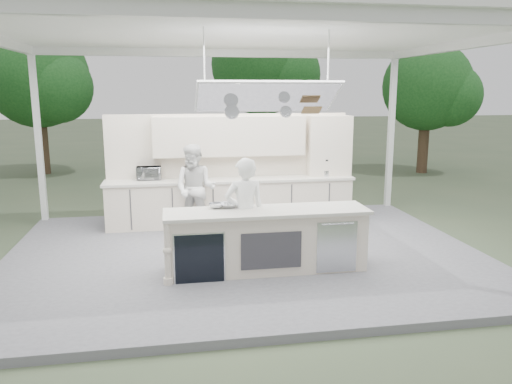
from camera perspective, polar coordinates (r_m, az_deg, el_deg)
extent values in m
plane|color=#465138|center=(8.66, -1.25, -7.61)|extent=(90.00, 90.00, 0.00)
cube|color=slate|center=(8.64, -1.25, -7.23)|extent=(8.00, 6.00, 0.12)
cube|color=white|center=(12.16, 15.15, 6.48)|extent=(0.12, 0.12, 3.70)
cube|color=white|center=(11.36, -23.61, 5.58)|extent=(0.12, 0.12, 3.70)
cube|color=white|center=(8.23, -1.37, 18.09)|extent=(8.20, 6.20, 0.16)
cube|color=white|center=(5.39, 3.50, 19.84)|extent=(8.00, 0.12, 0.16)
cube|color=white|center=(11.08, -3.67, 15.56)|extent=(8.00, 0.12, 0.16)
cube|color=white|center=(9.60, 23.25, 15.30)|extent=(0.12, 6.00, 0.16)
cube|color=white|center=(7.33, 1.31, 10.83)|extent=(2.00, 0.71, 0.43)
cube|color=white|center=(7.33, 1.31, 10.83)|extent=(2.06, 0.76, 0.46)
cylinder|color=white|center=(7.22, -5.94, 14.54)|extent=(0.02, 0.02, 0.95)
cylinder|color=white|center=(7.56, 8.25, 14.34)|extent=(0.02, 0.02, 0.95)
cylinder|color=silver|center=(7.40, -2.78, 9.12)|extent=(0.22, 0.14, 0.21)
cylinder|color=silver|center=(7.49, 3.43, 9.15)|extent=(0.18, 0.12, 0.18)
cube|color=brown|center=(7.61, 6.36, 9.29)|extent=(0.28, 0.18, 0.12)
cube|color=beige|center=(7.67, 1.23, -5.68)|extent=(3.00, 0.70, 0.90)
cube|color=beige|center=(7.54, 1.25, -2.23)|extent=(3.10, 0.78, 0.05)
cylinder|color=beige|center=(7.20, -10.10, -6.93)|extent=(0.11, 0.11, 0.92)
cube|color=black|center=(7.24, -6.48, -7.57)|extent=(0.70, 0.04, 0.72)
cube|color=silver|center=(7.24, -6.48, -7.57)|extent=(0.74, 0.03, 0.72)
cube|color=#333237|center=(7.35, 1.77, -6.72)|extent=(0.90, 0.02, 0.55)
cube|color=silver|center=(7.60, 9.22, -6.23)|extent=(0.62, 0.02, 0.78)
cube|color=beige|center=(10.32, -2.85, -1.18)|extent=(5.00, 0.65, 0.90)
cube|color=beige|center=(10.22, -2.87, 1.41)|extent=(5.08, 0.72, 0.05)
cube|color=beige|center=(10.48, -3.09, 2.77)|extent=(5.00, 0.10, 2.25)
cube|color=beige|center=(10.27, -3.04, 6.39)|extent=(3.10, 0.38, 0.80)
cube|color=beige|center=(10.70, 8.28, 5.15)|extent=(0.90, 0.45, 1.30)
cube|color=brown|center=(10.70, 8.28, 5.15)|extent=(0.84, 0.40, 0.03)
cylinder|color=silver|center=(10.61, 7.92, 2.16)|extent=(0.20, 0.20, 0.12)
cylinder|color=black|center=(10.59, 7.94, 3.02)|extent=(0.17, 0.17, 0.20)
cylinder|color=black|center=(10.73, 9.70, 2.15)|extent=(0.16, 0.16, 0.10)
cone|color=black|center=(10.70, 9.73, 3.05)|extent=(0.14, 0.14, 0.24)
cylinder|color=#452F22|center=(18.68, -23.17, 5.12)|extent=(0.36, 0.36, 2.10)
sphere|color=#266123|center=(18.59, -23.72, 11.99)|extent=(3.40, 3.40, 3.40)
sphere|color=#266123|center=(17.94, -21.87, 11.09)|extent=(2.38, 2.38, 2.38)
cylinder|color=#452F22|center=(20.49, 0.62, 7.03)|extent=(0.36, 0.36, 2.45)
sphere|color=#266123|center=(20.45, 0.64, 14.38)|extent=(4.00, 4.00, 4.00)
sphere|color=#266123|center=(20.01, 3.27, 13.28)|extent=(2.80, 2.80, 2.80)
cylinder|color=#452F22|center=(18.39, 18.56, 5.09)|extent=(0.36, 0.36, 1.92)
sphere|color=#266123|center=(18.30, 18.97, 11.36)|extent=(3.00, 3.00, 3.00)
sphere|color=#266123|center=(18.20, 21.28, 10.26)|extent=(2.10, 2.10, 2.10)
imported|color=white|center=(7.70, -1.31, -2.42)|extent=(0.67, 0.47, 1.73)
imported|color=silver|center=(9.68, -6.95, 0.37)|extent=(1.02, 0.91, 1.72)
imported|color=silver|center=(10.30, -12.14, 2.15)|extent=(0.49, 0.33, 0.27)
imported|color=silver|center=(7.69, -3.08, -1.52)|extent=(0.30, 0.30, 0.07)
imported|color=#B6B8BD|center=(7.67, -4.51, -1.56)|extent=(0.27, 0.27, 0.07)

